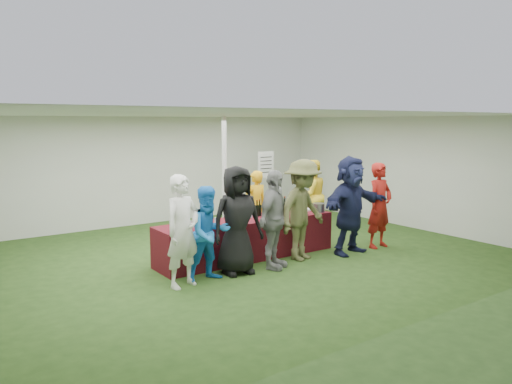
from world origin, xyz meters
TOP-DOWN VIEW (x-y plane):
  - ground at (0.00, 0.00)m, footprint 60.00×60.00m
  - tent at (0.50, 1.20)m, footprint 10.00×10.00m
  - serving_table at (0.17, -0.16)m, footprint 3.60×0.80m
  - wine_bottles at (0.84, -0.03)m, footprint 0.80×0.13m
  - wine_glasses at (-0.33, -0.43)m, footprint 2.67×0.14m
  - water_bottle at (0.30, -0.08)m, footprint 0.07×0.07m
  - bar_towel at (1.73, -0.11)m, footprint 0.25×0.18m
  - dump_bucket at (1.77, -0.38)m, footprint 0.25×0.25m
  - wine_list_sign at (2.74, 2.76)m, footprint 0.50×0.03m
  - staff_pourer at (1.11, 0.91)m, footprint 0.56×0.37m
  - staff_back at (2.80, 1.00)m, footprint 0.84×0.67m
  - customer_0 at (-1.59, -0.96)m, footprint 0.74×0.59m
  - customer_1 at (-1.10, -0.93)m, footprint 0.76×0.59m
  - customer_2 at (-0.52, -0.87)m, footprint 0.96×0.68m
  - customer_3 at (0.15, -1.00)m, footprint 1.10×0.89m
  - customer_4 at (0.94, -0.86)m, footprint 1.37×1.01m
  - customer_5 at (1.99, -1.05)m, footprint 1.84×0.80m
  - customer_6 at (2.84, -1.05)m, footprint 0.67×0.46m

SIDE VIEW (x-z plane):
  - ground at x=0.00m, z-range 0.00..0.00m
  - serving_table at x=0.17m, z-range 0.00..0.75m
  - bar_towel at x=1.73m, z-range 0.75..0.78m
  - staff_pourer at x=1.11m, z-range 0.00..1.53m
  - customer_1 at x=-1.10m, z-range 0.00..1.55m
  - dump_bucket at x=1.77m, z-range 0.75..0.93m
  - staff_back at x=2.80m, z-range 0.00..1.68m
  - water_bottle at x=0.30m, z-range 0.74..0.97m
  - wine_glasses at x=-0.33m, z-range 0.78..0.95m
  - wine_bottles at x=0.84m, z-range 0.71..1.03m
  - customer_3 at x=0.15m, z-range 0.00..1.75m
  - customer_6 at x=2.84m, z-range 0.00..1.75m
  - customer_0 at x=-1.59m, z-range 0.00..1.77m
  - customer_2 at x=-0.52m, z-range 0.00..1.85m
  - customer_4 at x=0.94m, z-range 0.00..1.89m
  - customer_5 at x=1.99m, z-range 0.00..1.93m
  - wine_list_sign at x=2.74m, z-range 0.42..2.22m
  - tent at x=0.50m, z-range -3.65..6.35m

